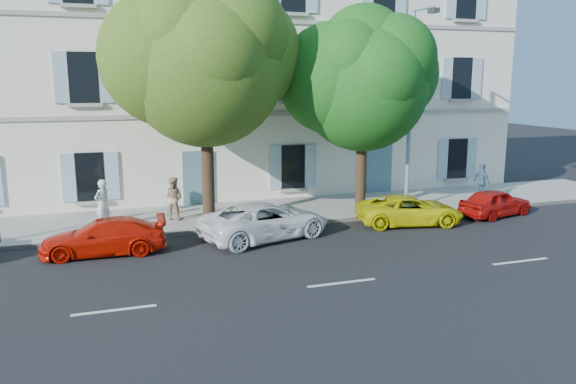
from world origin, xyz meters
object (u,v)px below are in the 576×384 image
object	(u,v)px
car_red_coupe	(104,237)
street_lamp	(412,99)
car_white_coupe	(265,221)
car_yellow_supercar	(410,210)
pedestrian_b	(173,198)
tree_right	(363,86)
pedestrian_c	(482,182)
tree_left	(205,67)
car_red_hatchback	(495,203)
pedestrian_a	(102,204)

from	to	relation	value
car_red_coupe	street_lamp	distance (m)	12.97
car_red_coupe	car_white_coupe	bearing A→B (deg)	94.01
car_yellow_supercar	pedestrian_b	xyz separation A→B (m)	(-8.65, 3.06, 0.42)
car_yellow_supercar	tree_right	bearing A→B (deg)	42.62
pedestrian_c	tree_left	bearing A→B (deg)	87.16
car_yellow_supercar	tree_right	xyz separation A→B (m)	(-1.20, 1.90, 4.69)
car_white_coupe	car_red_hatchback	bearing A→B (deg)	-104.87
car_white_coupe	pedestrian_c	distance (m)	11.22
tree_left	pedestrian_b	world-z (taller)	tree_left
car_white_coupe	car_red_hatchback	size ratio (longest dim) A/B	1.40
tree_right	street_lamp	world-z (taller)	street_lamp
street_lamp	pedestrian_b	size ratio (longest dim) A/B	4.82
car_yellow_supercar	tree_left	world-z (taller)	tree_left
tree_left	car_red_hatchback	bearing A→B (deg)	-9.84
tree_left	street_lamp	world-z (taller)	tree_left
car_yellow_supercar	pedestrian_a	bearing A→B (deg)	87.46
car_white_coupe	tree_right	distance (m)	6.87
car_red_coupe	tree_left	xyz separation A→B (m)	(3.83, 2.33, 5.39)
car_red_coupe	car_red_hatchback	size ratio (longest dim) A/B	1.17
car_red_coupe	pedestrian_c	xyz separation A→B (m)	(16.33, 2.65, 0.42)
tree_right	pedestrian_a	xyz separation A→B (m)	(-10.06, 0.67, -4.21)
tree_left	pedestrian_c	xyz separation A→B (m)	(12.51, 0.32, -4.97)
tree_left	pedestrian_b	bearing A→B (deg)	140.56
pedestrian_a	pedestrian_b	xyz separation A→B (m)	(2.61, 0.48, -0.06)
tree_left	tree_right	bearing A→B (deg)	-1.44
pedestrian_c	tree_right	bearing A→B (deg)	90.04
car_red_coupe	car_yellow_supercar	size ratio (longest dim) A/B	0.96
car_red_coupe	tree_left	distance (m)	7.01
street_lamp	pedestrian_b	world-z (taller)	street_lamp
street_lamp	pedestrian_b	distance (m)	10.33
car_white_coupe	tree_left	bearing A→B (deg)	19.07
car_red_coupe	pedestrian_a	world-z (taller)	pedestrian_a
car_red_coupe	street_lamp	xyz separation A→B (m)	(12.14, 1.89, 4.16)
car_red_hatchback	tree_right	size ratio (longest dim) A/B	0.42
car_yellow_supercar	tree_left	bearing A→B (deg)	84.86
car_red_hatchback	car_red_coupe	bearing A→B (deg)	76.91
tree_left	pedestrian_a	size ratio (longest dim) A/B	5.01
tree_left	pedestrian_a	distance (m)	6.24
car_yellow_supercar	tree_right	size ratio (longest dim) A/B	0.51
pedestrian_b	tree_left	bearing A→B (deg)	172.70
car_red_coupe	pedestrian_b	size ratio (longest dim) A/B	2.34
car_yellow_supercar	tree_left	distance (m)	9.42
car_yellow_supercar	pedestrian_a	distance (m)	11.57
pedestrian_a	street_lamp	bearing A→B (deg)	134.07
tree_right	street_lamp	bearing A→B (deg)	-7.81
street_lamp	pedestrian_a	xyz separation A→B (m)	(-12.13, 0.96, -3.68)
tree_left	street_lamp	xyz separation A→B (m)	(8.31, -0.44, -1.23)
car_red_hatchback	tree_right	distance (m)	7.25
tree_right	car_red_coupe	bearing A→B (deg)	-167.83
car_red_coupe	tree_right	distance (m)	11.32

